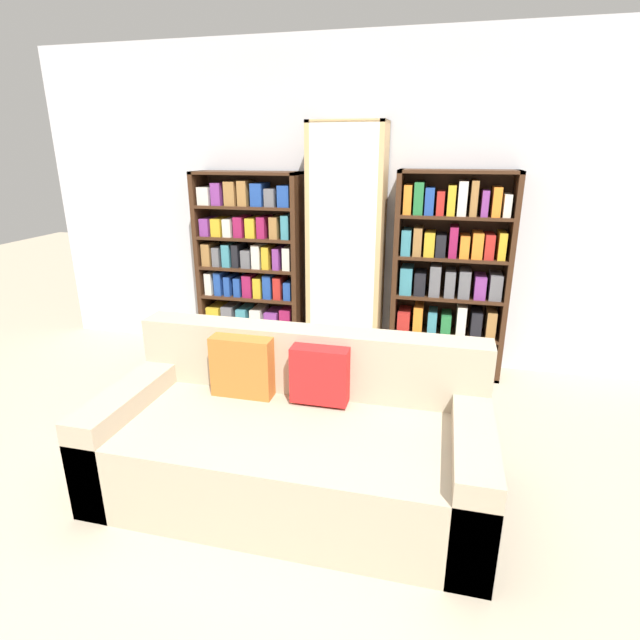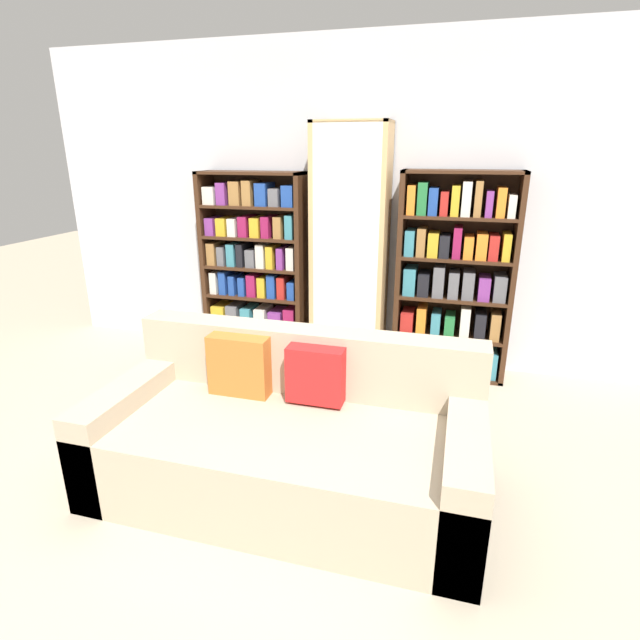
# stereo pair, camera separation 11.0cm
# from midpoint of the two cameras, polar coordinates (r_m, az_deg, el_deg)

# --- Properties ---
(ground_plane) EXTENTS (16.00, 16.00, 0.00)m
(ground_plane) POSITION_cam_midpoint_polar(r_m,az_deg,el_deg) (2.68, -6.13, -23.83)
(ground_plane) COLOR tan
(wall_back) EXTENTS (6.00, 0.06, 2.70)m
(wall_back) POSITION_cam_midpoint_polar(r_m,az_deg,el_deg) (4.38, 4.35, 12.72)
(wall_back) COLOR silver
(wall_back) RESTS_ON ground
(couch) EXTENTS (2.07, 0.99, 0.83)m
(couch) POSITION_cam_midpoint_polar(r_m,az_deg,el_deg) (2.85, -4.20, -13.60)
(couch) COLOR tan
(couch) RESTS_ON ground
(bookshelf_left) EXTENTS (0.93, 0.32, 1.64)m
(bookshelf_left) POSITION_cam_midpoint_polar(r_m,az_deg,el_deg) (4.54, -8.61, 5.88)
(bookshelf_left) COLOR #3D2314
(bookshelf_left) RESTS_ON ground
(display_cabinet) EXTENTS (0.62, 0.36, 2.03)m
(display_cabinet) POSITION_cam_midpoint_polar(r_m,az_deg,el_deg) (4.24, 2.28, 7.92)
(display_cabinet) COLOR tan
(display_cabinet) RESTS_ON ground
(bookshelf_right) EXTENTS (0.92, 0.32, 1.67)m
(bookshelf_right) POSITION_cam_midpoint_polar(r_m,az_deg,el_deg) (4.21, 13.84, 4.50)
(bookshelf_right) COLOR #3D2314
(bookshelf_right) RESTS_ON ground
(wine_bottle) EXTENTS (0.09, 0.09, 0.34)m
(wine_bottle) POSITION_cam_midpoint_polar(r_m,az_deg,el_deg) (3.56, 4.65, -9.28)
(wine_bottle) COLOR #143819
(wine_bottle) RESTS_ON ground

